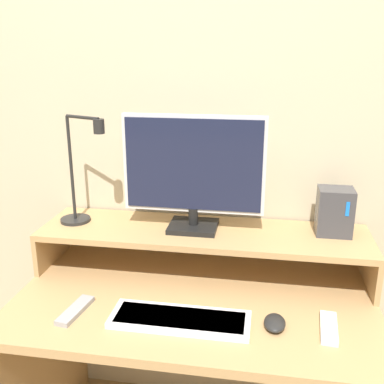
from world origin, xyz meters
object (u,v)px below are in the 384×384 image
remote_secondary (329,328)px  desk_lamp (80,182)px  router_dock (335,212)px  monitor (193,171)px  keyboard (180,319)px  mouse (275,323)px  remote_control (75,310)px

remote_secondary → desk_lamp: bearing=160.8°
desk_lamp → remote_secondary: 0.98m
router_dock → monitor: bearing=-176.0°
monitor → keyboard: bearing=-87.1°
router_dock → remote_secondary: 0.43m
router_dock → mouse: size_ratio=1.74×
desk_lamp → mouse: desk_lamp is taller
desk_lamp → remote_control: desk_lamp is taller
monitor → mouse: monitor is taller
monitor → router_dock: bearing=4.0°
keyboard → mouse: bearing=4.6°
mouse → monitor: bearing=132.1°
remote_secondary → mouse: bearing=-176.2°
remote_control → remote_secondary: same height
router_dock → keyboard: (-0.48, -0.39, -0.24)m
monitor → remote_secondary: bearing=-35.2°
monitor → remote_secondary: (0.46, -0.32, -0.38)m
remote_control → remote_secondary: bearing=2.7°
desk_lamp → remote_secondary: desk_lamp is taller
desk_lamp → router_dock: bearing=3.2°
remote_control → keyboard: bearing=0.6°
keyboard → remote_secondary: (0.44, 0.03, -0.00)m
remote_control → remote_secondary: 0.78m
keyboard → remote_secondary: bearing=4.3°
mouse → remote_control: bearing=-177.5°
monitor → mouse: 0.58m
desk_lamp → mouse: (0.72, -0.32, -0.31)m
remote_control → remote_secondary: size_ratio=1.04×
router_dock → mouse: router_dock is taller
router_dock → remote_control: (-0.82, -0.39, -0.24)m
keyboard → remote_control: bearing=-179.4°
monitor → router_dock: 0.52m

